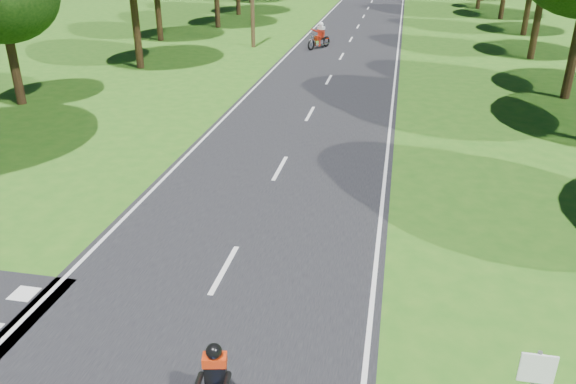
# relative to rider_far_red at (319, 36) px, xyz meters

# --- Properties ---
(ground) EXTENTS (160.00, 160.00, 0.00)m
(ground) POSITION_rel_rider_far_red_xyz_m (1.72, -28.25, -0.83)
(ground) COLOR #285F15
(ground) RESTS_ON ground
(main_road) EXTENTS (7.00, 140.00, 0.02)m
(main_road) POSITION_rel_rider_far_red_xyz_m (1.72, 21.75, -0.82)
(main_road) COLOR black
(main_road) RESTS_ON ground
(road_markings) EXTENTS (7.40, 140.00, 0.01)m
(road_markings) POSITION_rel_rider_far_red_xyz_m (1.59, 19.88, -0.81)
(road_markings) COLOR silver
(road_markings) RESTS_ON main_road
(rider_far_red) EXTENTS (1.49, 2.02, 1.62)m
(rider_far_red) POSITION_rel_rider_far_red_xyz_m (0.00, 0.00, 0.00)
(rider_far_red) COLOR #A5230C
(rider_far_red) RESTS_ON main_road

